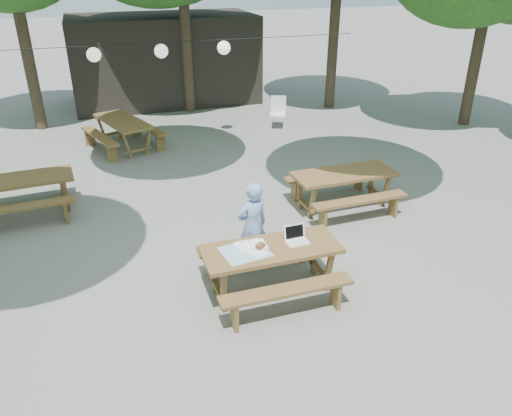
{
  "coord_description": "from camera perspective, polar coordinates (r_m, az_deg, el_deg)",
  "views": [
    {
      "loc": [
        -1.97,
        -6.82,
        4.5
      ],
      "look_at": [
        0.17,
        -0.35,
        1.05
      ],
      "focal_mm": 35.0,
      "sensor_mm": 36.0,
      "label": 1
    }
  ],
  "objects": [
    {
      "name": "tabletop_clutter",
      "position": [
        7.11,
        -0.85,
        -4.84
      ],
      "size": [
        0.72,
        0.63,
        0.08
      ],
      "color": "#3A8CC9",
      "rests_on": "main_picnic_table"
    },
    {
      "name": "woman",
      "position": [
        7.78,
        -0.42,
        -2.09
      ],
      "size": [
        0.6,
        0.46,
        1.47
      ],
      "primitive_type": "imported",
      "rotation": [
        0.0,
        0.0,
        3.37
      ],
      "color": "#7897DB",
      "rests_on": "ground"
    },
    {
      "name": "picnic_table_ne",
      "position": [
        9.98,
        9.91,
        2.1
      ],
      "size": [
        2.02,
        1.62,
        0.75
      ],
      "rotation": [
        0.0,
        0.0,
        0.02
      ],
      "color": "brown",
      "rests_on": "ground"
    },
    {
      "name": "main_picnic_table",
      "position": [
        7.4,
        1.71,
        -6.92
      ],
      "size": [
        2.0,
        1.58,
        0.75
      ],
      "color": "brown",
      "rests_on": "ground"
    },
    {
      "name": "plastic_chair",
      "position": [
        14.74,
        2.51,
        10.11
      ],
      "size": [
        0.58,
        0.58,
        0.9
      ],
      "rotation": [
        0.0,
        0.0,
        -0.41
      ],
      "color": "white",
      "rests_on": "ground"
    },
    {
      "name": "pavilion",
      "position": [
        17.77,
        -10.45,
        16.4
      ],
      "size": [
        6.0,
        3.0,
        2.8
      ],
      "primitive_type": "cube",
      "color": "black",
      "rests_on": "ground"
    },
    {
      "name": "laptop",
      "position": [
        7.35,
        4.59,
        -3.36
      ],
      "size": [
        0.34,
        0.27,
        0.24
      ],
      "rotation": [
        0.0,
        0.0,
        0.04
      ],
      "color": "white",
      "rests_on": "main_picnic_table"
    },
    {
      "name": "picnic_table_nw",
      "position": [
        10.57,
        -25.29,
        1.24
      ],
      "size": [
        2.05,
        1.72,
        0.75
      ],
      "rotation": [
        0.0,
        0.0,
        0.07
      ],
      "color": "brown",
      "rests_on": "ground"
    },
    {
      "name": "picnic_table_far_w",
      "position": [
        13.5,
        -14.85,
        8.23
      ],
      "size": [
        2.11,
        2.31,
        0.75
      ],
      "rotation": [
        0.0,
        0.0,
        1.9
      ],
      "color": "brown",
      "rests_on": "ground"
    },
    {
      "name": "ground",
      "position": [
        8.4,
        -1.86,
        -5.53
      ],
      "size": [
        80.0,
        80.0,
        0.0
      ],
      "primitive_type": "plane",
      "color": "#60605B",
      "rests_on": "ground"
    },
    {
      "name": "paper_lanterns",
      "position": [
        13.11,
        -10.73,
        17.23
      ],
      "size": [
        9.0,
        0.34,
        0.38
      ],
      "color": "black",
      "rests_on": "ground"
    }
  ]
}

